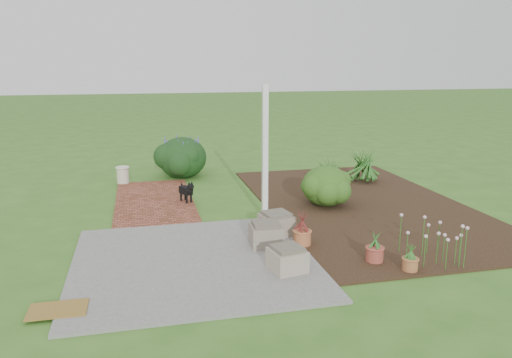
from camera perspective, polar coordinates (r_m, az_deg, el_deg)
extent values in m
plane|color=#346620|center=(9.33, -0.63, -4.80)|extent=(80.00, 80.00, 0.00)
cube|color=slate|center=(7.51, -7.11, -9.32)|extent=(3.50, 3.50, 0.04)
cube|color=brown|center=(10.80, -11.54, -2.45)|extent=(1.60, 3.50, 0.04)
cube|color=black|center=(10.58, 12.11, -2.84)|extent=(4.00, 7.00, 0.03)
cube|color=white|center=(9.19, 1.04, 2.96)|extent=(0.10, 0.10, 2.50)
cube|color=gray|center=(7.07, 3.58, -9.23)|extent=(0.54, 0.54, 0.30)
cube|color=#736757|center=(7.98, 1.15, -6.43)|extent=(0.52, 0.52, 0.33)
cube|color=#7B6F5D|center=(8.47, 2.36, -5.25)|extent=(0.58, 0.58, 0.33)
cube|color=brown|center=(6.50, -21.71, -13.69)|extent=(0.67, 0.44, 0.02)
cube|color=black|center=(10.49, -8.03, -1.30)|extent=(0.27, 0.36, 0.15)
cylinder|color=black|center=(10.41, -7.92, -2.31)|extent=(0.04, 0.04, 0.17)
cylinder|color=black|center=(10.45, -7.43, -2.22)|extent=(0.04, 0.04, 0.17)
cylinder|color=black|center=(10.61, -8.56, -2.03)|extent=(0.04, 0.04, 0.17)
cylinder|color=black|center=(10.66, -8.08, -1.95)|extent=(0.04, 0.04, 0.17)
sphere|color=black|center=(10.29, -7.49, -0.88)|extent=(0.14, 0.14, 0.14)
cone|color=black|center=(10.62, -8.51, -0.58)|extent=(0.09, 0.12, 0.12)
cylinder|color=beige|center=(12.44, -14.98, 0.44)|extent=(0.37, 0.37, 0.39)
ellipsoid|color=#14390F|center=(10.27, 8.01, -0.66)|extent=(1.05, 1.05, 0.83)
cylinder|color=#A66038|center=(8.08, 5.29, -6.66)|extent=(0.36, 0.36, 0.23)
cylinder|color=#A16036|center=(7.43, 17.20, -9.27)|extent=(0.28, 0.28, 0.18)
cylinder|color=#984233|center=(7.61, 13.40, -8.34)|extent=(0.30, 0.30, 0.22)
ellipsoid|color=black|center=(12.92, -8.44, 2.56)|extent=(1.35, 1.35, 1.06)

